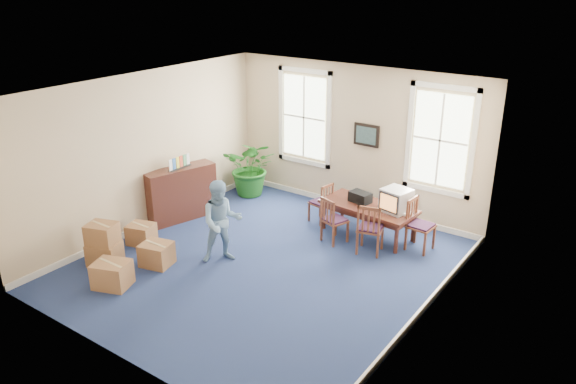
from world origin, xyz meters
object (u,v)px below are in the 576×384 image
Objects in this scene: chair_near_left at (335,220)px; conference_table at (368,220)px; potted_plant at (252,167)px; credenza at (181,192)px; crt_tv at (396,200)px; cardboard_boxes at (116,244)px; man at (222,222)px.

conference_table is at bearing -102.34° from chair_near_left.
credenza is at bearing -100.54° from potted_plant.
cardboard_boxes is at bearing -121.93° from crt_tv.
man reaches higher than crt_tv.
potted_plant reaches higher than cardboard_boxes.
cardboard_boxes is (0.16, -4.12, -0.27)m from potted_plant.
chair_near_left is 4.13m from cardboard_boxes.
chair_near_left is at bearing -19.47° from potted_plant.
man reaches higher than cardboard_boxes.
conference_table is 3.32m from potted_plant.
potted_plant reaches higher than credenza.
crt_tv is 5.30m from cardboard_boxes.
credenza is 1.04× the size of cardboard_boxes.
conference_table is 0.79m from crt_tv.
credenza is 2.23m from cardboard_boxes.
man is 2.17m from credenza.
chair_near_left reaches higher than conference_table.
potted_plant is (0.36, 1.96, 0.09)m from credenza.
cardboard_boxes is at bearing 172.60° from man.
man is 3.29m from potted_plant.
man is 1.05× the size of cardboard_boxes.
cardboard_boxes is at bearing -60.80° from credenza.
man reaches higher than chair_near_left.
chair_near_left is at bearing -115.81° from conference_table.
potted_plant is at bearing -0.84° from chair_near_left.
cardboard_boxes is (-1.44, -1.25, -0.36)m from man.
crt_tv is at bearing -4.91° from potted_plant.
man reaches higher than conference_table.
chair_near_left is (-0.39, -0.65, 0.15)m from conference_table.
crt_tv is 3.38m from man.
potted_plant is 0.93× the size of cardboard_boxes.
man is at bearing 73.81° from chair_near_left.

